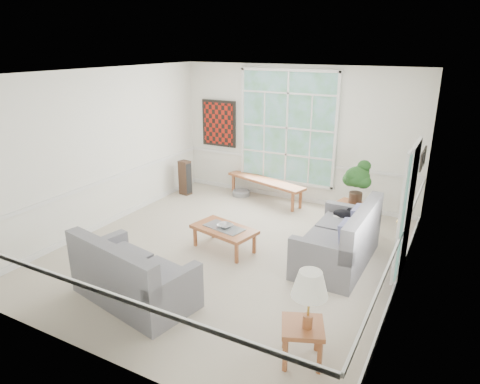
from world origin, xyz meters
name	(u,v)px	position (x,y,z in m)	size (l,w,h in m)	color
floor	(229,252)	(0.00, 0.00, -0.01)	(5.50, 6.00, 0.01)	#B6AA96
ceiling	(228,73)	(0.00, 0.00, 3.00)	(5.50, 6.00, 0.02)	white
wall_back	(296,135)	(0.00, 3.00, 1.50)	(5.50, 0.02, 3.00)	white
wall_front	(86,239)	(0.00, -3.00, 1.50)	(5.50, 0.02, 3.00)	white
wall_left	(103,150)	(-2.75, 0.00, 1.50)	(0.02, 6.00, 3.00)	white
wall_right	(408,195)	(2.75, 0.00, 1.50)	(0.02, 6.00, 3.00)	white
window_back	(287,128)	(-0.20, 2.96, 1.65)	(2.30, 0.08, 2.40)	white
entry_door	(407,211)	(2.71, 0.60, 1.05)	(0.08, 0.90, 2.10)	white
door_sidelight	(401,220)	(2.71, -0.03, 1.15)	(0.08, 0.26, 1.90)	white
wall_art	(219,124)	(-1.95, 2.95, 1.60)	(0.90, 0.06, 1.10)	#5C130B
wall_frame_near	(421,161)	(2.71, 1.75, 1.55)	(0.04, 0.26, 0.32)	black
wall_frame_far	(424,156)	(2.71, 2.15, 1.55)	(0.04, 0.26, 0.32)	black
loveseat_right	(338,234)	(1.73, 0.51, 0.51)	(0.97, 1.87, 1.01)	slate
loveseat_front	(134,268)	(-0.45, -1.87, 0.48)	(1.77, 0.91, 0.96)	slate
coffee_table	(224,239)	(-0.12, 0.03, 0.21)	(1.11, 0.60, 0.41)	#9F5731
pewter_bowl	(225,226)	(-0.11, 0.04, 0.45)	(0.30, 0.30, 0.07)	#A5A5AA
window_bench	(265,190)	(-0.56, 2.65, 0.24)	(2.04, 0.40, 0.48)	#9F5731
end_table	(349,217)	(1.56, 1.91, 0.27)	(0.53, 0.53, 0.53)	#9F5731
houseplant	(357,182)	(1.64, 1.98, 0.96)	(0.50, 0.50, 0.85)	#1E491A
side_table	(302,343)	(2.04, -1.95, 0.24)	(0.46, 0.46, 0.47)	#9F5731
table_lamp	(309,300)	(2.10, -1.96, 0.82)	(0.40, 0.40, 0.69)	white
pet_bed	(241,193)	(-1.18, 2.65, 0.06)	(0.43, 0.43, 0.13)	gray
floor_speaker	(185,178)	(-2.40, 2.11, 0.41)	(0.25, 0.20, 0.82)	#3E281B
cat	(343,214)	(1.63, 1.17, 0.60)	(0.36, 0.26, 0.17)	black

